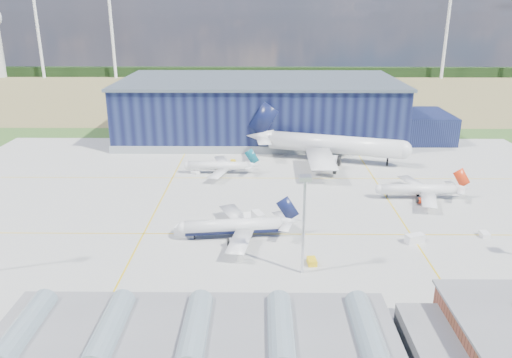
% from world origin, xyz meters
% --- Properties ---
extents(ground, '(600.00, 600.00, 0.00)m').
position_xyz_m(ground, '(0.00, 0.00, 0.00)').
color(ground, '#2F4E1D').
rests_on(ground, ground).
extents(apron, '(220.00, 160.00, 0.08)m').
position_xyz_m(apron, '(0.00, 10.00, 0.03)').
color(apron, '#9F9F9A').
rests_on(apron, ground).
extents(farmland, '(600.00, 220.00, 0.01)m').
position_xyz_m(farmland, '(0.00, 220.00, 0.00)').
color(farmland, olive).
rests_on(farmland, ground).
extents(treeline, '(600.00, 8.00, 8.00)m').
position_xyz_m(treeline, '(0.00, 300.00, 4.00)').
color(treeline, black).
rests_on(treeline, ground).
extents(horizon_dressing, '(440.20, 18.00, 70.00)m').
position_xyz_m(horizon_dressing, '(-191.30, 294.39, 34.20)').
color(horizon_dressing, white).
rests_on(horizon_dressing, ground).
extents(hangar, '(145.00, 62.00, 26.10)m').
position_xyz_m(hangar, '(2.81, 94.80, 11.62)').
color(hangar, '#0F1334').
rests_on(hangar, ground).
extents(glass_concourse, '(78.00, 23.00, 8.60)m').
position_xyz_m(glass_concourse, '(-6.45, -60.00, 3.69)').
color(glass_concourse, black).
rests_on(glass_concourse, ground).
extents(light_mast_center, '(2.60, 2.60, 23.00)m').
position_xyz_m(light_mast_center, '(10.00, -30.00, 15.43)').
color(light_mast_center, silver).
rests_on(light_mast_center, ground).
extents(airliner_navy, '(35.62, 35.01, 10.45)m').
position_xyz_m(airliner_navy, '(-6.31, -12.00, 5.23)').
color(airliner_navy, silver).
rests_on(airliner_navy, ground).
extents(airliner_red, '(29.90, 29.25, 9.68)m').
position_xyz_m(airliner_red, '(49.14, 15.95, 4.84)').
color(airliner_red, silver).
rests_on(airliner_red, ground).
extents(airliner_widebody, '(79.38, 78.45, 20.89)m').
position_xyz_m(airliner_widebody, '(28.66, 55.00, 10.45)').
color(airliner_widebody, silver).
rests_on(airliner_widebody, ground).
extents(airliner_regional, '(27.78, 27.18, 8.98)m').
position_xyz_m(airliner_regional, '(-14.49, 40.00, 4.49)').
color(airliner_regional, silver).
rests_on(airliner_regional, ground).
extents(gse_tug_a, '(2.30, 3.45, 1.37)m').
position_xyz_m(gse_tug_a, '(12.56, -25.95, 0.68)').
color(gse_tug_a, yellow).
rests_on(gse_tug_a, ground).
extents(gse_tug_b, '(2.24, 3.25, 1.38)m').
position_xyz_m(gse_tug_b, '(7.43, -45.98, 0.69)').
color(gse_tug_b, yellow).
rests_on(gse_tug_b, ground).
extents(gse_van_a, '(6.15, 4.06, 2.47)m').
position_xyz_m(gse_van_a, '(-18.75, -11.04, 1.24)').
color(gse_van_a, silver).
rests_on(gse_van_a, ground).
extents(gse_cart_a, '(2.03, 3.01, 1.29)m').
position_xyz_m(gse_cart_a, '(58.68, -10.90, 0.65)').
color(gse_cart_a, silver).
rests_on(gse_cart_a, ground).
extents(gse_van_b, '(4.03, 5.47, 2.28)m').
position_xyz_m(gse_van_b, '(0.00, -0.67, 1.14)').
color(gse_van_b, silver).
rests_on(gse_van_b, ground).
extents(gse_tug_c, '(2.30, 3.10, 1.22)m').
position_xyz_m(gse_tug_c, '(-9.76, 52.55, 0.61)').
color(gse_tug_c, yellow).
rests_on(gse_tug_c, ground).
extents(gse_cart_b, '(3.24, 3.01, 1.17)m').
position_xyz_m(gse_cart_b, '(-22.56, 38.85, 0.58)').
color(gse_cart_b, silver).
rests_on(gse_cart_b, ground).
extents(gse_van_c, '(5.20, 3.67, 2.26)m').
position_xyz_m(gse_van_c, '(39.57, -14.60, 1.13)').
color(gse_van_c, silver).
rests_on(gse_van_c, ground).
extents(airstair, '(3.63, 5.30, 3.15)m').
position_xyz_m(airstair, '(-3.48, -5.65, 1.57)').
color(airstair, silver).
rests_on(airstair, ground).
extents(car_a, '(3.58, 2.46, 1.13)m').
position_xyz_m(car_a, '(22.90, -48.00, 0.57)').
color(car_a, '#99999E').
rests_on(car_a, ground).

